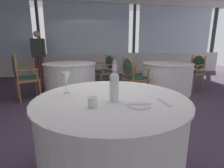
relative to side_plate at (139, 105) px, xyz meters
The scene contains 16 objects.
ground_plane 1.53m from the side_plate, 95.70° to the left, with size 15.08×15.08×0.00m, color #47384C.
window_wall_far 5.70m from the side_plate, 91.33° to the left, with size 11.57×0.14×2.96m.
foreground_table 0.48m from the side_plate, 125.55° to the left, with size 1.35×1.35×0.75m.
side_plate is the anchor object (origin of this frame).
butter_knife 0.01m from the side_plate, ahead, with size 0.18×0.02×0.00m, color silver.
dinner_fork 0.22m from the side_plate, ahead, with size 0.20×0.02×0.00m, color silver.
water_bottle 0.26m from the side_plate, 137.82° to the left, with size 0.08×0.08×0.33m.
wine_glass 0.74m from the side_plate, 141.90° to the left, with size 0.08×0.08×0.20m.
water_tumbler 0.35m from the side_plate, behind, with size 0.07×0.07×0.07m, color white.
background_table_0 3.20m from the side_plate, 58.38° to the left, with size 1.24×1.24×0.75m.
dining_chair_0_0 2.50m from the side_plate, 74.30° to the left, with size 0.58×0.62×0.93m.
dining_chair_0_1 4.03m from the side_plate, 48.65° to the left, with size 0.58×0.62×0.91m.
background_table_1 3.23m from the side_plate, 103.06° to the left, with size 1.28×1.28×0.75m.
dining_chair_1_0 3.17m from the side_plate, 122.45° to the left, with size 0.61×0.64×0.99m.
dining_chair_1_1 3.58m from the side_plate, 86.08° to the left, with size 0.61×0.64×0.91m.
diner_person_1 5.00m from the side_plate, 111.05° to the left, with size 0.50×0.32×1.61m.
Camera 1 is at (-0.28, -2.48, 1.21)m, focal length 26.95 mm.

